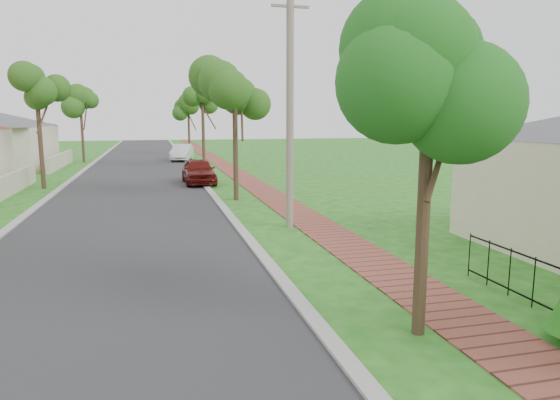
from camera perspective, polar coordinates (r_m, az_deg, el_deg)
name	(u,v)px	position (r m, az deg, el deg)	size (l,w,h in m)	color
ground	(323,399)	(6.93, 4.99, -21.73)	(160.00, 160.00, 0.00)	#1E5E16
road	(134,191)	(25.86, -16.38, 1.01)	(7.00, 120.00, 0.02)	#28282B
kerb_right	(207,188)	(25.98, -8.31, 1.32)	(0.30, 120.00, 0.10)	#9E9E99
kerb_left	(55,194)	(26.26, -24.36, 0.67)	(0.30, 120.00, 0.10)	#9E9E99
sidewalk	(257,187)	(26.37, -2.69, 1.53)	(1.50, 120.00, 0.03)	brown
street_trees	(136,102)	(32.46, -16.13, 10.67)	(10.70, 37.65, 5.89)	#382619
parked_car_red	(199,171)	(27.78, -9.28, 3.26)	(1.64, 4.08, 1.39)	#59100D
parked_car_white	(182,153)	(43.28, -11.14, 5.33)	(1.45, 4.17, 1.37)	silver
near_tree	(429,88)	(8.26, 16.70, 12.13)	(1.98, 1.98, 5.07)	#382619
utility_pole	(290,112)	(16.18, 1.14, 9.97)	(1.20, 0.24, 7.39)	gray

